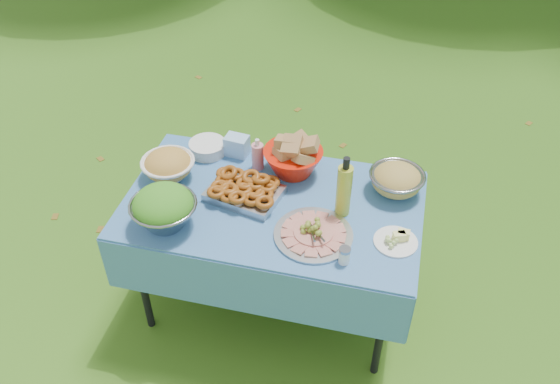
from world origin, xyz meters
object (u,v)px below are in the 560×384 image
at_px(picnic_table, 273,256).
at_px(pasta_bowl_steel, 397,179).
at_px(oil_bottle, 344,186).
at_px(charcuterie_platter, 314,229).
at_px(salad_bowl, 163,208).
at_px(bread_bowl, 293,156).
at_px(plate_stack, 207,147).

height_order(picnic_table, pasta_bowl_steel, pasta_bowl_steel).
xyz_separation_m(pasta_bowl_steel, oil_bottle, (-0.24, -0.22, 0.09)).
bearing_deg(oil_bottle, pasta_bowl_steel, 43.41).
bearing_deg(charcuterie_platter, salad_bowl, -172.81).
height_order(bread_bowl, charcuterie_platter, bread_bowl).
bearing_deg(salad_bowl, oil_bottle, 19.27).
height_order(salad_bowl, charcuterie_platter, salad_bowl).
bearing_deg(bread_bowl, charcuterie_platter, -65.91).
height_order(pasta_bowl_steel, oil_bottle, oil_bottle).
bearing_deg(bread_bowl, picnic_table, -99.54).
distance_m(bread_bowl, oil_bottle, 0.40).
bearing_deg(bread_bowl, pasta_bowl_steel, -2.87).
relative_size(salad_bowl, pasta_bowl_steel, 1.14).
height_order(salad_bowl, oil_bottle, oil_bottle).
xyz_separation_m(salad_bowl, bread_bowl, (0.50, 0.53, 0.00)).
bearing_deg(salad_bowl, picnic_table, 30.19).
xyz_separation_m(bread_bowl, oil_bottle, (0.30, -0.25, 0.06)).
relative_size(plate_stack, charcuterie_platter, 0.54).
height_order(charcuterie_platter, oil_bottle, oil_bottle).
bearing_deg(salad_bowl, pasta_bowl_steel, 25.88).
xyz_separation_m(plate_stack, bread_bowl, (0.49, -0.05, 0.07)).
distance_m(bread_bowl, pasta_bowl_steel, 0.54).
distance_m(plate_stack, pasta_bowl_steel, 1.03).
distance_m(plate_stack, charcuterie_platter, 0.85).
bearing_deg(charcuterie_platter, oil_bottle, 61.60).
relative_size(bread_bowl, oil_bottle, 0.94).
relative_size(picnic_table, charcuterie_platter, 3.93).
bearing_deg(salad_bowl, charcuterie_platter, 7.19).
bearing_deg(plate_stack, charcuterie_platter, -35.81).
distance_m(bread_bowl, charcuterie_platter, 0.49).
distance_m(plate_stack, bread_bowl, 0.50).
bearing_deg(charcuterie_platter, plate_stack, 144.19).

